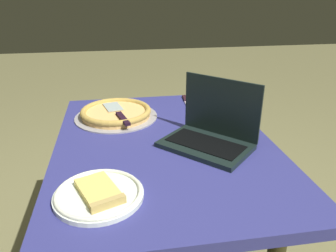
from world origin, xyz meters
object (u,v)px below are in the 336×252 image
(dining_table, at_px, (164,166))
(laptop, at_px, (211,131))
(pizza_tray, at_px, (116,113))
(table_knife, at_px, (186,101))
(pizza_plate, at_px, (99,194))

(dining_table, height_order, laptop, laptop)
(dining_table, relative_size, pizza_tray, 2.97)
(dining_table, bearing_deg, table_knife, 157.90)
(dining_table, bearing_deg, pizza_plate, -36.12)
(laptop, relative_size, pizza_plate, 1.47)
(dining_table, relative_size, laptop, 2.93)
(dining_table, xyz_separation_m, table_knife, (-0.44, 0.18, 0.11))
(pizza_tray, bearing_deg, pizza_plate, -5.63)
(laptop, bearing_deg, pizza_tray, -133.81)
(laptop, bearing_deg, table_knife, 178.61)
(pizza_tray, bearing_deg, table_knife, 114.08)
(dining_table, bearing_deg, pizza_tray, -148.08)
(dining_table, height_order, table_knife, table_knife)
(table_knife, bearing_deg, pizza_plate, -28.50)
(laptop, xyz_separation_m, pizza_tray, (-0.33, -0.35, -0.03))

